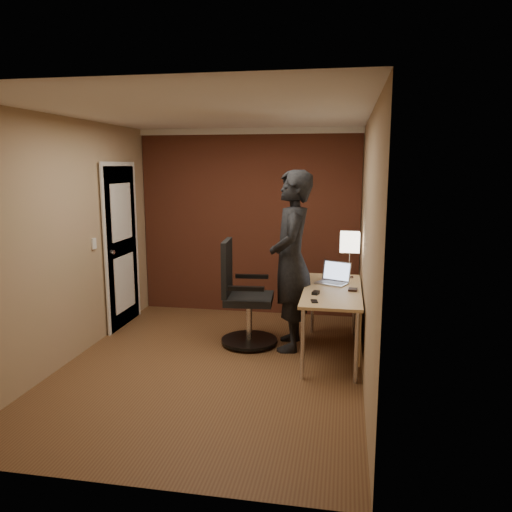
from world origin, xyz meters
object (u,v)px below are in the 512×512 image
desk (339,301)px  mouse (316,293)px  phone (314,301)px  person (291,261)px  wallet (353,290)px  desk_lamp (350,243)px  laptop (334,277)px  office_chair (243,300)px

desk → mouse: (-0.24, -0.26, 0.14)m
desk → mouse: mouse is taller
phone → person: person is taller
wallet → desk_lamp: bearing=94.0°
person → desk_lamp: bearing=118.0°
phone → wallet: size_ratio=1.05×
laptop → phone: bearing=-101.4°
wallet → office_chair: bearing=171.4°
desk → desk_lamp: desk_lamp is taller
laptop → desk: bearing=-77.2°
desk_lamp → office_chair: desk_lamp is taller
phone → office_chair: office_chair is taller
mouse → phone: mouse is taller
mouse → wallet: 0.43m
office_chair → desk: bearing=-7.6°
phone → person: (-0.30, 0.69, 0.25)m
phone → office_chair: size_ratio=0.10×
desk_lamp → office_chair: size_ratio=0.46×
mouse → office_chair: size_ratio=0.09×
laptop → person: (-0.47, -0.14, 0.19)m
mouse → desk: bearing=60.5°
desk → person: person is taller
laptop → office_chair: office_chair is taller
wallet → office_chair: (-1.21, 0.18, -0.22)m
desk → laptop: bearing=102.8°
laptop → wallet: laptop is taller
person → office_chair: bearing=-94.0°
phone → office_chair: 1.11m
desk → mouse: size_ratio=15.00×
phone → person: size_ratio=0.06×
phone → wallet: bearing=43.4°
desk → phone: size_ratio=13.04×
laptop → wallet: size_ratio=3.69×
desk → laptop: 0.35m
desk_lamp → mouse: bearing=-112.3°
laptop → mouse: size_ratio=4.06×
laptop → desk_lamp: bearing=59.0°
mouse → phone: size_ratio=0.87×
desk_lamp → laptop: size_ratio=1.32×
mouse → person: bearing=138.8°
mouse → wallet: mouse is taller
office_chair → phone: bearing=-39.1°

